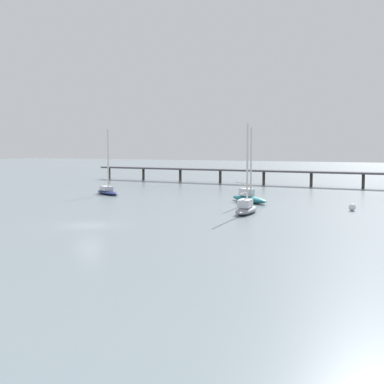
# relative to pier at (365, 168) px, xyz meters

# --- Properties ---
(ground_plane) EXTENTS (400.00, 400.00, 0.00)m
(ground_plane) POSITION_rel_pier_xyz_m (-13.07, -53.56, -3.30)
(ground_plane) COLOR gray
(pier) EXTENTS (79.54, 4.91, 7.29)m
(pier) POSITION_rel_pier_xyz_m (0.00, 0.00, 0.00)
(pier) COLOR #4C4C51
(pier) RESTS_ON ground_plane
(sailboat_gray) EXTENTS (2.69, 6.48, 9.13)m
(sailboat_gray) POSITION_rel_pier_xyz_m (-4.35, -39.39, -2.64)
(sailboat_gray) COLOR gray
(sailboat_gray) RESTS_ON ground_plane
(sailboat_navy) EXTENTS (6.92, 5.52, 9.21)m
(sailboat_navy) POSITION_rel_pier_xyz_m (-30.40, -27.91, -2.73)
(sailboat_navy) COLOR navy
(sailboat_navy) RESTS_ON ground_plane
(sailboat_teal) EXTENTS (6.90, 5.73, 9.06)m
(sailboat_teal) POSITION_rel_pier_xyz_m (-8.34, -28.87, -2.64)
(sailboat_teal) COLOR #1E727A
(sailboat_teal) RESTS_ON ground_plane
(mooring_buoy_inner) EXTENTS (0.76, 0.76, 0.76)m
(mooring_buoy_inner) POSITION_rel_pier_xyz_m (4.71, -32.03, -2.92)
(mooring_buoy_inner) COLOR silver
(mooring_buoy_inner) RESTS_ON ground_plane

